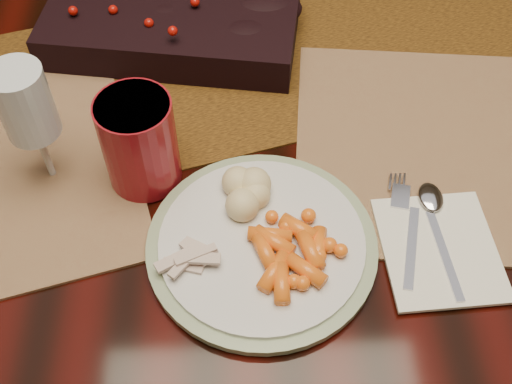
{
  "coord_description": "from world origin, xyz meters",
  "views": [
    {
      "loc": [
        -0.05,
        -0.71,
        1.4
      ],
      "look_at": [
        -0.03,
        -0.26,
        0.8
      ],
      "focal_mm": 45.0,
      "sensor_mm": 36.0,
      "label": 1
    }
  ],
  "objects_px": {
    "centerpiece": "(171,21)",
    "placemat_main": "(485,148)",
    "baby_carrots": "(280,256)",
    "dinner_plate": "(262,244)",
    "red_cup": "(139,142)",
    "mashed_potatoes": "(243,190)",
    "turkey_shreds": "(190,257)",
    "wine_glass": "(35,128)",
    "napkin": "(439,249)",
    "dining_table": "(267,218)"
  },
  "relations": [
    {
      "from": "baby_carrots",
      "to": "centerpiece",
      "type": "bearing_deg",
      "value": 108.66
    },
    {
      "from": "placemat_main",
      "to": "dinner_plate",
      "type": "bearing_deg",
      "value": -148.22
    },
    {
      "from": "dining_table",
      "to": "wine_glass",
      "type": "distance_m",
      "value": 0.58
    },
    {
      "from": "centerpiece",
      "to": "napkin",
      "type": "bearing_deg",
      "value": -50.13
    },
    {
      "from": "mashed_potatoes",
      "to": "turkey_shreds",
      "type": "xyz_separation_m",
      "value": [
        -0.06,
        -0.08,
        -0.01
      ]
    },
    {
      "from": "centerpiece",
      "to": "turkey_shreds",
      "type": "relative_size",
      "value": 5.57
    },
    {
      "from": "placemat_main",
      "to": "napkin",
      "type": "height_order",
      "value": "napkin"
    },
    {
      "from": "dinner_plate",
      "to": "red_cup",
      "type": "height_order",
      "value": "red_cup"
    },
    {
      "from": "dinner_plate",
      "to": "wine_glass",
      "type": "relative_size",
      "value": 1.53
    },
    {
      "from": "centerpiece",
      "to": "placemat_main",
      "type": "distance_m",
      "value": 0.49
    },
    {
      "from": "dining_table",
      "to": "mashed_potatoes",
      "type": "xyz_separation_m",
      "value": [
        -0.05,
        -0.25,
        0.41
      ]
    },
    {
      "from": "dining_table",
      "to": "wine_glass",
      "type": "xyz_separation_m",
      "value": [
        -0.29,
        -0.18,
        0.46
      ]
    },
    {
      "from": "mashed_potatoes",
      "to": "red_cup",
      "type": "distance_m",
      "value": 0.14
    },
    {
      "from": "red_cup",
      "to": "wine_glass",
      "type": "xyz_separation_m",
      "value": [
        -0.12,
        0.01,
        0.02
      ]
    },
    {
      "from": "wine_glass",
      "to": "turkey_shreds",
      "type": "bearing_deg",
      "value": -38.79
    },
    {
      "from": "centerpiece",
      "to": "baby_carrots",
      "type": "bearing_deg",
      "value": -71.34
    },
    {
      "from": "baby_carrots",
      "to": "turkey_shreds",
      "type": "height_order",
      "value": "baby_carrots"
    },
    {
      "from": "dinner_plate",
      "to": "wine_glass",
      "type": "distance_m",
      "value": 0.3
    },
    {
      "from": "placemat_main",
      "to": "turkey_shreds",
      "type": "height_order",
      "value": "turkey_shreds"
    },
    {
      "from": "centerpiece",
      "to": "wine_glass",
      "type": "distance_m",
      "value": 0.3
    },
    {
      "from": "mashed_potatoes",
      "to": "placemat_main",
      "type": "bearing_deg",
      "value": 14.87
    },
    {
      "from": "centerpiece",
      "to": "wine_glass",
      "type": "height_order",
      "value": "wine_glass"
    },
    {
      "from": "mashed_potatoes",
      "to": "red_cup",
      "type": "relative_size",
      "value": 0.56
    },
    {
      "from": "centerpiece",
      "to": "baby_carrots",
      "type": "distance_m",
      "value": 0.43
    },
    {
      "from": "mashed_potatoes",
      "to": "centerpiece",
      "type": "bearing_deg",
      "value": 107.13
    },
    {
      "from": "turkey_shreds",
      "to": "napkin",
      "type": "xyz_separation_m",
      "value": [
        0.29,
        0.01,
        -0.02
      ]
    },
    {
      "from": "placemat_main",
      "to": "turkey_shreds",
      "type": "relative_size",
      "value": 7.5
    },
    {
      "from": "baby_carrots",
      "to": "napkin",
      "type": "relative_size",
      "value": 0.69
    },
    {
      "from": "baby_carrots",
      "to": "red_cup",
      "type": "height_order",
      "value": "red_cup"
    },
    {
      "from": "centerpiece",
      "to": "red_cup",
      "type": "xyz_separation_m",
      "value": [
        -0.02,
        -0.27,
        0.03
      ]
    },
    {
      "from": "dinner_plate",
      "to": "mashed_potatoes",
      "type": "distance_m",
      "value": 0.07
    },
    {
      "from": "dining_table",
      "to": "centerpiece",
      "type": "relative_size",
      "value": 4.83
    },
    {
      "from": "mashed_potatoes",
      "to": "turkey_shreds",
      "type": "bearing_deg",
      "value": -126.81
    },
    {
      "from": "dinner_plate",
      "to": "red_cup",
      "type": "bearing_deg",
      "value": 141.17
    },
    {
      "from": "mashed_potatoes",
      "to": "wine_glass",
      "type": "relative_size",
      "value": 0.4
    },
    {
      "from": "dining_table",
      "to": "placemat_main",
      "type": "xyz_separation_m",
      "value": [
        0.28,
        -0.16,
        0.38
      ]
    },
    {
      "from": "dining_table",
      "to": "placemat_main",
      "type": "height_order",
      "value": "placemat_main"
    },
    {
      "from": "dining_table",
      "to": "turkey_shreds",
      "type": "bearing_deg",
      "value": -108.2
    },
    {
      "from": "dining_table",
      "to": "centerpiece",
      "type": "distance_m",
      "value": 0.45
    },
    {
      "from": "baby_carrots",
      "to": "napkin",
      "type": "bearing_deg",
      "value": 4.87
    },
    {
      "from": "placemat_main",
      "to": "napkin",
      "type": "xyz_separation_m",
      "value": [
        -0.1,
        -0.16,
        0.0
      ]
    },
    {
      "from": "dining_table",
      "to": "napkin",
      "type": "distance_m",
      "value": 0.53
    },
    {
      "from": "centerpiece",
      "to": "red_cup",
      "type": "height_order",
      "value": "red_cup"
    },
    {
      "from": "placemat_main",
      "to": "mashed_potatoes",
      "type": "height_order",
      "value": "mashed_potatoes"
    },
    {
      "from": "centerpiece",
      "to": "baby_carrots",
      "type": "height_order",
      "value": "centerpiece"
    },
    {
      "from": "dining_table",
      "to": "placemat_main",
      "type": "bearing_deg",
      "value": -29.74
    },
    {
      "from": "centerpiece",
      "to": "mashed_potatoes",
      "type": "bearing_deg",
      "value": -72.87
    },
    {
      "from": "turkey_shreds",
      "to": "red_cup",
      "type": "distance_m",
      "value": 0.16
    },
    {
      "from": "mashed_potatoes",
      "to": "napkin",
      "type": "distance_m",
      "value": 0.24
    },
    {
      "from": "dining_table",
      "to": "napkin",
      "type": "bearing_deg",
      "value": -60.0
    }
  ]
}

